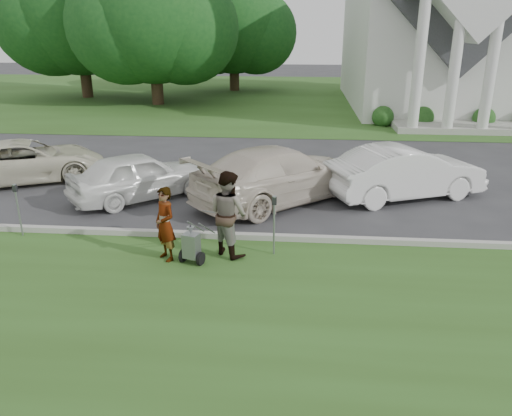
# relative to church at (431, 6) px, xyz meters

# --- Properties ---
(ground) EXTENTS (120.00, 120.00, 0.00)m
(ground) POSITION_rel_church_xyz_m (-9.00, -23.11, -5.94)
(ground) COLOR #333335
(ground) RESTS_ON ground
(grass_strip) EXTENTS (80.00, 7.00, 0.01)m
(grass_strip) POSITION_rel_church_xyz_m (-9.00, -26.11, -5.93)
(grass_strip) COLOR #2F501B
(grass_strip) RESTS_ON ground
(church_lawn) EXTENTS (80.00, 30.00, 0.01)m
(church_lawn) POSITION_rel_church_xyz_m (-9.00, 3.89, -5.93)
(church_lawn) COLOR #2F501B
(church_lawn) RESTS_ON ground
(curb) EXTENTS (80.00, 0.18, 0.15)m
(curb) POSITION_rel_church_xyz_m (-9.00, -22.56, -5.86)
(curb) COLOR #9E9E93
(curb) RESTS_ON ground
(church) EXTENTS (9.19, 19.00, 24.10)m
(church) POSITION_rel_church_xyz_m (0.00, 0.00, 0.00)
(church) COLOR white
(church) RESTS_ON ground
(tree_left) EXTENTS (10.63, 8.40, 9.71)m
(tree_left) POSITION_rel_church_xyz_m (-17.01, -1.13, -0.83)
(tree_left) COLOR #332316
(tree_left) RESTS_ON ground
(tree_far) EXTENTS (11.64, 9.20, 10.73)m
(tree_far) POSITION_rel_church_xyz_m (-23.01, 1.87, -0.25)
(tree_far) COLOR #332316
(tree_far) RESTS_ON ground
(tree_back) EXTENTS (9.61, 7.60, 8.89)m
(tree_back) POSITION_rel_church_xyz_m (-13.01, 6.87, -1.21)
(tree_back) COLOR #332316
(tree_back) RESTS_ON ground
(striping_cart) EXTENTS (0.68, 1.06, 0.92)m
(striping_cart) POSITION_rel_church_xyz_m (-9.92, -23.93, -5.55)
(striping_cart) COLOR black
(striping_cart) RESTS_ON ground
(person_left) EXTENTS (0.69, 0.69, 1.62)m
(person_left) POSITION_rel_church_xyz_m (-10.51, -23.79, -5.13)
(person_left) COLOR #999999
(person_left) RESTS_ON ground
(person_right) EXTENTS (1.17, 1.15, 1.90)m
(person_right) POSITION_rel_church_xyz_m (-9.21, -23.39, -4.99)
(person_right) COLOR #999999
(person_right) RESTS_ON ground
(parking_meter_near) EXTENTS (0.10, 0.09, 1.37)m
(parking_meter_near) POSITION_rel_church_xyz_m (-8.21, -23.34, -5.07)
(parking_meter_near) COLOR gray
(parking_meter_near) RESTS_ON ground
(parking_meter_far) EXTENTS (0.09, 0.09, 1.31)m
(parking_meter_far) POSITION_rel_church_xyz_m (-14.33, -22.83, -5.11)
(parking_meter_far) COLOR gray
(parking_meter_far) RESTS_ON ground
(car_a) EXTENTS (5.33, 4.20, 1.35)m
(car_a) POSITION_rel_church_xyz_m (-16.54, -18.38, -5.27)
(car_a) COLOR beige
(car_a) RESTS_ON ground
(car_b) EXTENTS (4.14, 3.93, 1.39)m
(car_b) POSITION_rel_church_xyz_m (-12.32, -19.82, -5.24)
(car_b) COLOR white
(car_b) RESTS_ON ground
(car_c) EXTENTS (5.51, 5.42, 1.59)m
(car_c) POSITION_rel_church_xyz_m (-8.24, -19.68, -5.14)
(car_c) COLOR beige
(car_c) RESTS_ON ground
(car_d) EXTENTS (4.92, 3.31, 1.53)m
(car_d) POSITION_rel_church_xyz_m (-4.60, -19.04, -5.17)
(car_d) COLOR white
(car_d) RESTS_ON ground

